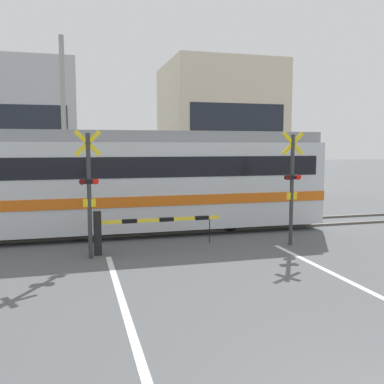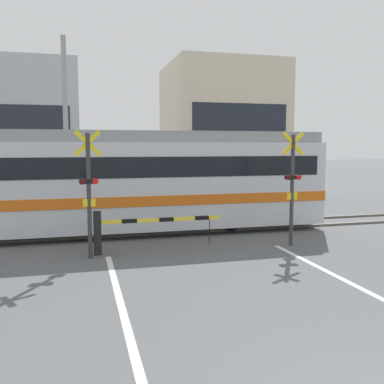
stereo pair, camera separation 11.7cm
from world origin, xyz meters
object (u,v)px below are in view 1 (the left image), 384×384
(commuter_train, at_px, (69,180))
(crossing_barrier_near, at_px, (129,227))
(crossing_barrier_far, at_px, (198,197))
(crossing_signal_left, at_px, (89,188))
(pedestrian, at_px, (139,185))
(crossing_signal_right, at_px, (292,183))

(commuter_train, height_order, crossing_barrier_near, commuter_train)
(crossing_barrier_far, bearing_deg, crossing_barrier_near, -121.81)
(crossing_barrier_near, xyz_separation_m, crossing_barrier_far, (3.68, 5.93, 0.00))
(crossing_signal_left, bearing_deg, commuter_train, 99.28)
(pedestrian, bearing_deg, commuter_train, -116.77)
(commuter_train, height_order, crossing_signal_right, commuter_train)
(commuter_train, relative_size, crossing_signal_left, 5.12)
(commuter_train, height_order, pedestrian, commuter_train)
(commuter_train, height_order, crossing_signal_left, commuter_train)
(crossing_signal_left, distance_m, crossing_signal_right, 5.73)
(crossing_barrier_far, relative_size, crossing_signal_left, 1.06)
(crossing_signal_left, relative_size, crossing_signal_right, 1.00)
(commuter_train, bearing_deg, crossing_signal_right, -26.89)
(crossing_barrier_near, relative_size, crossing_signal_left, 1.06)
(crossing_barrier_far, height_order, crossing_signal_left, crossing_signal_left)
(crossing_barrier_near, relative_size, pedestrian, 1.98)
(crossing_signal_left, distance_m, pedestrian, 9.87)
(crossing_signal_right, bearing_deg, crossing_barrier_far, 99.32)
(commuter_train, xyz_separation_m, crossing_barrier_far, (5.22, 3.09, -1.09))
(crossing_barrier_near, xyz_separation_m, crossing_signal_right, (4.71, -0.33, 1.11))
(crossing_barrier_near, bearing_deg, crossing_signal_right, -4.00)
(crossing_barrier_near, distance_m, crossing_signal_left, 1.55)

